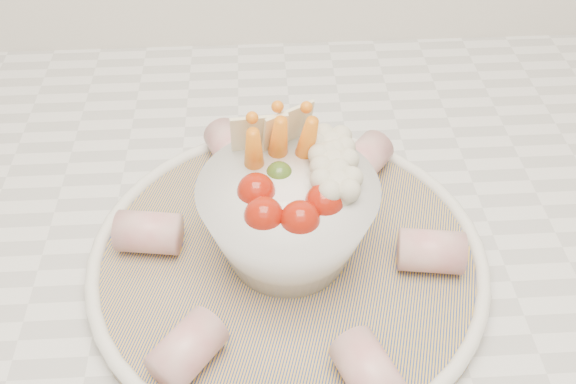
{
  "coord_description": "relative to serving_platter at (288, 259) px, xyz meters",
  "views": [
    {
      "loc": [
        0.02,
        1.04,
        1.34
      ],
      "look_at": [
        0.04,
        1.39,
        1.0
      ],
      "focal_mm": 40.0,
      "sensor_mm": 36.0,
      "label": 1
    }
  ],
  "objects": [
    {
      "name": "veggie_bowl",
      "position": [
        0.0,
        0.01,
        0.05
      ],
      "size": [
        0.14,
        0.14,
        0.12
      ],
      "color": "white",
      "rests_on": "serving_platter"
    },
    {
      "name": "cured_meat_rolls",
      "position": [
        0.0,
        0.0,
        0.02
      ],
      "size": [
        0.28,
        0.3,
        0.03
      ],
      "color": "#BB555E",
      "rests_on": "serving_platter"
    },
    {
      "name": "serving_platter",
      "position": [
        0.0,
        0.0,
        0.0
      ],
      "size": [
        0.41,
        0.41,
        0.02
      ],
      "color": "navy",
      "rests_on": "kitchen_counter"
    }
  ]
}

